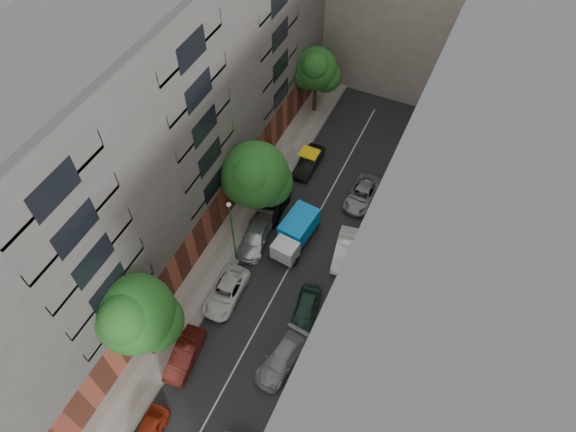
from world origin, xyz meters
The scene contains 21 objects.
ground centered at (0.00, 0.00, 0.00)m, with size 120.00×120.00×0.00m, color #4C4C49.
road_surface centered at (0.00, 0.00, 0.01)m, with size 8.00×44.00×0.02m, color black.
sidewalk_left centered at (-5.50, 0.00, 0.07)m, with size 3.00×44.00×0.15m, color gray.
sidewalk_right centered at (5.50, 0.00, 0.07)m, with size 3.00×44.00×0.15m, color gray.
building_left centered at (-11.00, 0.00, 10.00)m, with size 8.00×44.00×20.00m, color #494644.
building_right centered at (11.00, 0.00, 10.00)m, with size 8.00×44.00×20.00m, color #B2A68A.
tarp_truck centered at (-0.60, 1.04, 1.31)m, with size 2.53×5.35×2.38m.
car_left_1 centered at (-3.47, -11.40, 0.71)m, with size 1.50×4.31×1.42m, color #4B150F.
car_left_2 centered at (-3.30, -5.80, 0.68)m, with size 2.25×4.87×1.35m, color silver.
car_left_3 centered at (-3.60, -0.20, 0.72)m, with size 2.01×4.94×1.43m, color #B3B4B8.
car_left_4 centered at (-3.60, 3.40, 0.75)m, with size 1.76×4.38×1.49m, color black.
car_left_5 centered at (-2.98, 9.42, 0.72)m, with size 1.53×4.38×1.44m, color black.
car_right_1 centered at (2.80, -8.80, 0.70)m, with size 1.97×4.84×1.40m, color slate.
car_right_2 centered at (2.80, -4.60, 0.71)m, with size 1.68×4.16×1.42m, color #152F22.
car_right_3 centered at (3.60, 1.60, 0.74)m, with size 1.56×4.46×1.47m, color silver.
car_right_4 centered at (2.80, 7.80, 0.66)m, with size 2.18×4.73×1.31m, color gray.
tree_near centered at (-5.68, -12.07, 5.87)m, with size 5.41×5.16×8.62m.
tree_mid centered at (-4.62, 2.28, 4.99)m, with size 5.67×5.45×7.70m.
tree_far centered at (-5.54, 16.83, 5.04)m, with size 4.61×4.23×7.29m.
lamp_post centered at (-4.20, -2.51, 4.48)m, with size 0.36×0.36×7.14m.
pedestrian centered at (5.32, 3.56, 0.93)m, with size 0.57×0.38×1.57m, color black.
Camera 1 is at (9.14, -21.44, 35.07)m, focal length 32.00 mm.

